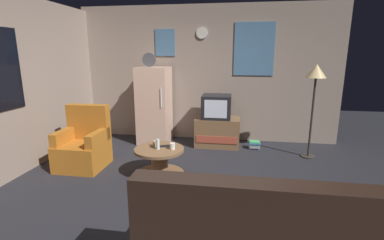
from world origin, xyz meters
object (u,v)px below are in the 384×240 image
at_px(wine_glass, 158,144).
at_px(mug_ceramic_white, 172,146).
at_px(coffee_table, 160,162).
at_px(remote_control, 165,146).
at_px(crt_tv, 217,107).
at_px(book_stack, 254,145).
at_px(tv_stand, 217,132).
at_px(armchair, 84,146).
at_px(fridge, 154,105).
at_px(mug_ceramic_tan, 155,144).
at_px(couch, 248,240).
at_px(standing_lamp, 316,78).

relative_size(wine_glass, mug_ceramic_white, 1.67).
height_order(coffee_table, remote_control, remote_control).
bearing_deg(mug_ceramic_white, crt_tv, 71.44).
distance_m(coffee_table, book_stack, 2.05).
height_order(tv_stand, armchair, armchair).
height_order(fridge, tv_stand, fridge).
distance_m(crt_tv, mug_ceramic_white, 1.64).
height_order(crt_tv, remote_control, crt_tv).
bearing_deg(mug_ceramic_white, wine_glass, -170.11).
bearing_deg(armchair, mug_ceramic_white, -6.90).
bearing_deg(crt_tv, mug_ceramic_tan, -118.40).
height_order(fridge, remote_control, fridge).
distance_m(coffee_table, armchair, 1.29).
bearing_deg(armchair, book_stack, 25.09).
bearing_deg(coffee_table, armchair, 172.24).
xyz_separation_m(coffee_table, couch, (1.21, -1.73, 0.10)).
bearing_deg(remote_control, mug_ceramic_white, -55.85).
distance_m(fridge, crt_tv, 1.24).
xyz_separation_m(tv_stand, remote_control, (-0.68, -1.44, 0.16)).
distance_m(fridge, mug_ceramic_tan, 1.60).
relative_size(tv_stand, coffee_table, 1.17).
xyz_separation_m(crt_tv, mug_ceramic_white, (-0.51, -1.53, -0.31)).
height_order(standing_lamp, remote_control, standing_lamp).
distance_m(mug_ceramic_white, couch, 2.01).
bearing_deg(fridge, wine_glass, -72.18).
distance_m(wine_glass, mug_ceramic_tan, 0.13).
bearing_deg(crt_tv, mug_ceramic_white, -108.56).
xyz_separation_m(standing_lamp, armchair, (-3.62, -0.98, -1.02)).
distance_m(mug_ceramic_white, armchair, 1.49).
bearing_deg(crt_tv, coffee_table, -114.98).
height_order(mug_ceramic_white, couch, couch).
height_order(coffee_table, mug_ceramic_tan, mug_ceramic_tan).
distance_m(fridge, remote_control, 1.64).
bearing_deg(couch, armchair, 142.45).
xyz_separation_m(mug_ceramic_tan, remote_control, (0.14, 0.02, -0.03)).
xyz_separation_m(mug_ceramic_tan, book_stack, (1.52, 1.38, -0.39)).
height_order(crt_tv, standing_lamp, standing_lamp).
xyz_separation_m(wine_glass, book_stack, (1.45, 1.49, -0.42)).
height_order(coffee_table, mug_ceramic_white, mug_ceramic_white).
relative_size(crt_tv, remote_control, 3.60).
height_order(mug_ceramic_tan, armchair, armchair).
relative_size(fridge, couch, 1.04).
xyz_separation_m(remote_control, armchair, (-1.34, 0.09, -0.10)).
xyz_separation_m(fridge, standing_lamp, (2.87, -0.43, 0.60)).
bearing_deg(fridge, mug_ceramic_white, -65.45).
bearing_deg(couch, coffee_table, 124.83).
relative_size(standing_lamp, mug_ceramic_white, 17.67).
relative_size(tv_stand, armchair, 0.87).
height_order(crt_tv, book_stack, crt_tv).
relative_size(standing_lamp, book_stack, 7.39).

